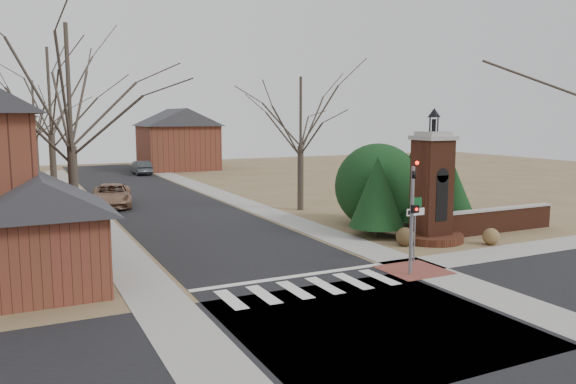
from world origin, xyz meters
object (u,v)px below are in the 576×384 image
brick_gate_monument (431,197)px  traffic_signal_pole (412,209)px  pickup_truck (112,195)px  distant_car (141,168)px  sign_post (415,217)px

brick_gate_monument → traffic_signal_pole: bearing=-136.8°
traffic_signal_pole → brick_gate_monument: bearing=43.2°
pickup_truck → distant_car: (6.23, 20.86, -0.04)m
brick_gate_monument → distant_car: 39.17m
distant_car → traffic_signal_pole: bearing=90.8°
traffic_signal_pole → distant_car: size_ratio=1.02×
sign_post → pickup_truck: sign_post is taller
traffic_signal_pole → brick_gate_monument: (4.70, 4.42, -0.42)m
traffic_signal_pole → sign_post: 2.02m
brick_gate_monument → pickup_truck: (-12.40, 17.79, -1.40)m
traffic_signal_pole → sign_post: bearing=47.6°
traffic_signal_pole → sign_post: traffic_signal_pole is taller
pickup_truck → distant_car: pickup_truck is taller
traffic_signal_pole → sign_post: size_ratio=1.64×
sign_post → brick_gate_monument: brick_gate_monument is taller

